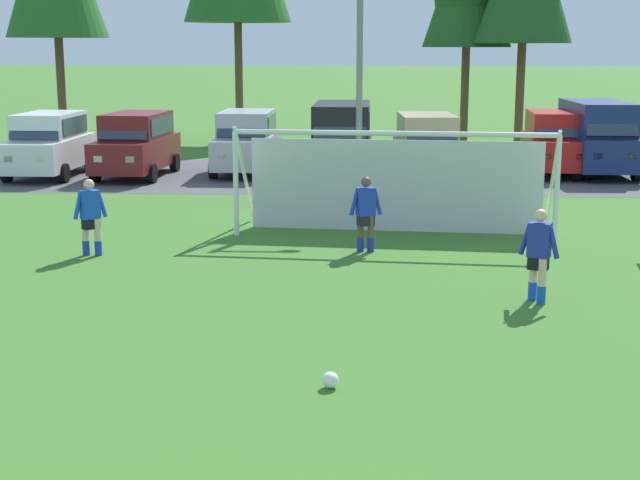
{
  "coord_description": "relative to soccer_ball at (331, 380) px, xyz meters",
  "views": [
    {
      "loc": [
        0.4,
        -5.38,
        4.35
      ],
      "look_at": [
        -0.33,
        9.54,
        1.19
      ],
      "focal_mm": 51.36,
      "sensor_mm": 36.0,
      "label": 1
    }
  ],
  "objects": [
    {
      "name": "ground_plane",
      "position": [
        0.01,
        9.14,
        -0.11
      ],
      "size": [
        400.0,
        400.0,
        0.0
      ],
      "primitive_type": "plane",
      "color": "#3D7028"
    },
    {
      "name": "parking_lot_strip",
      "position": [
        0.01,
        19.98,
        -0.11
      ],
      "size": [
        52.0,
        8.4,
        0.01
      ],
      "primitive_type": "cube",
      "color": "#4C4C51",
      "rests_on": "ground"
    },
    {
      "name": "soccer_ball",
      "position": [
        0.0,
        0.0,
        0.0
      ],
      "size": [
        0.22,
        0.22,
        0.22
      ],
      "color": "white",
      "rests_on": "ground"
    },
    {
      "name": "soccer_goal",
      "position": [
        1.13,
        10.25,
        1.18
      ],
      "size": [
        7.56,
        2.59,
        2.57
      ],
      "color": "white",
      "rests_on": "ground"
    },
    {
      "name": "player_striker_near",
      "position": [
        0.45,
        8.13,
        0.71
      ],
      "size": [
        0.74,
        0.36,
        1.64
      ],
      "color": "brown",
      "rests_on": "ground"
    },
    {
      "name": "player_midfield_center",
      "position": [
        -5.36,
        7.48,
        0.71
      ],
      "size": [
        0.67,
        0.47,
        1.64
      ],
      "color": "beige",
      "rests_on": "ground"
    },
    {
      "name": "player_winger_left",
      "position": [
        3.43,
        4.3,
        0.71
      ],
      "size": [
        0.68,
        0.44,
        1.64
      ],
      "color": "beige",
      "rests_on": "ground"
    },
    {
      "name": "parked_car_slot_far_left",
      "position": [
        -10.33,
        19.4,
        1.0
      ],
      "size": [
        2.16,
        4.61,
        2.16
      ],
      "color": "silver",
      "rests_on": "ground"
    },
    {
      "name": "parked_car_slot_left",
      "position": [
        -7.36,
        19.53,
        1.0
      ],
      "size": [
        2.35,
        4.71,
        2.16
      ],
      "color": "maroon",
      "rests_on": "ground"
    },
    {
      "name": "parked_car_slot_center_left",
      "position": [
        -3.72,
        20.58,
        1.0
      ],
      "size": [
        2.15,
        4.61,
        2.16
      ],
      "color": "#B2B2BC",
      "rests_on": "ground"
    },
    {
      "name": "parked_car_slot_center",
      "position": [
        -0.34,
        19.28,
        1.23
      ],
      "size": [
        2.24,
        4.82,
        2.52
      ],
      "color": "black",
      "rests_on": "ground"
    },
    {
      "name": "parked_car_slot_center_right",
      "position": [
        2.48,
        19.3,
        1.0
      ],
      "size": [
        2.32,
        4.69,
        2.16
      ],
      "color": "tan",
      "rests_on": "ground"
    },
    {
      "name": "parked_car_slot_right",
      "position": [
        7.02,
        20.95,
        1.0
      ],
      "size": [
        2.36,
        4.71,
        2.16
      ],
      "color": "red",
      "rests_on": "ground"
    },
    {
      "name": "parked_car_slot_far_right",
      "position": [
        8.41,
        20.79,
        1.23
      ],
      "size": [
        2.22,
        4.81,
        2.52
      ],
      "color": "navy",
      "rests_on": "ground"
    },
    {
      "name": "street_lamp",
      "position": [
        0.41,
        15.16,
        3.98
      ],
      "size": [
        2.0,
        0.32,
        7.89
      ],
      "color": "slate",
      "rests_on": "ground"
    }
  ]
}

